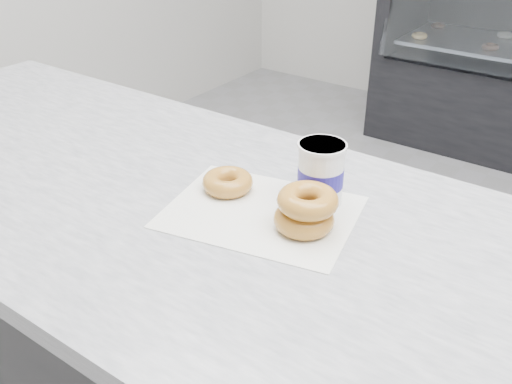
{
  "coord_description": "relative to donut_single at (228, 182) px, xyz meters",
  "views": [
    {
      "loc": [
        0.15,
        -1.29,
        1.45
      ],
      "look_at": [
        -0.38,
        -0.55,
        0.93
      ],
      "focal_mm": 40.0,
      "sensor_mm": 36.0,
      "label": 1
    }
  ],
  "objects": [
    {
      "name": "wax_paper",
      "position": [
        0.1,
        -0.03,
        -0.02
      ],
      "size": [
        0.39,
        0.33,
        0.0
      ],
      "primitive_type": "cube",
      "rotation": [
        0.0,
        0.0,
        0.21
      ],
      "color": "silver",
      "rests_on": "counter"
    },
    {
      "name": "coffee_cup",
      "position": [
        0.17,
        0.07,
        0.04
      ],
      "size": [
        0.09,
        0.09,
        0.12
      ],
      "rotation": [
        0.0,
        0.0,
        -0.1
      ],
      "color": "white",
      "rests_on": "counter"
    },
    {
      "name": "donut_single",
      "position": [
        0.0,
        0.0,
        0.0
      ],
      "size": [
        0.11,
        0.11,
        0.03
      ],
      "primitive_type": "torus",
      "rotation": [
        0.0,
        0.0,
        -0.12
      ],
      "color": "gold",
      "rests_on": "wax_paper"
    },
    {
      "name": "donut_stack",
      "position": [
        0.19,
        -0.03,
        0.02
      ],
      "size": [
        0.12,
        0.12,
        0.07
      ],
      "color": "gold",
      "rests_on": "wax_paper"
    }
  ]
}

